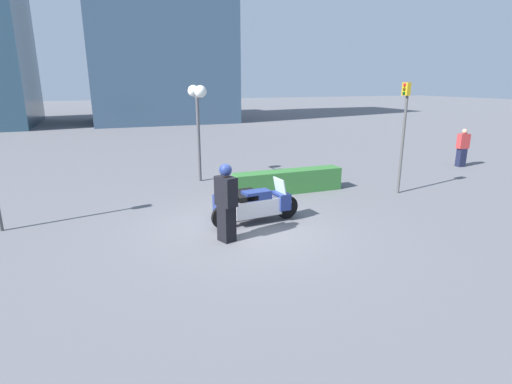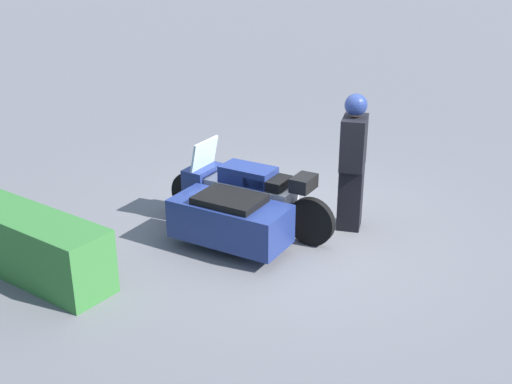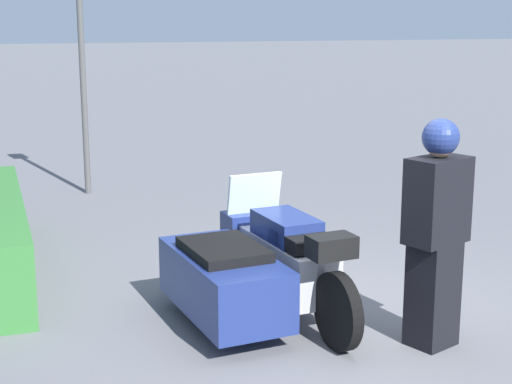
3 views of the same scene
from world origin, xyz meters
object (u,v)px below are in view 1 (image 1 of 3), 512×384
(officer_rider, at_px, (226,201))
(hedge_bush_curbside, at_px, (288,181))
(twin_lamp_post, at_px, (197,102))
(traffic_light_near, at_px, (404,123))
(police_motorcycle, at_px, (251,203))
(pedestrian_bystander, at_px, (462,148))

(officer_rider, height_order, hedge_bush_curbside, officer_rider)
(hedge_bush_curbside, height_order, twin_lamp_post, twin_lamp_post)
(traffic_light_near, bearing_deg, police_motorcycle, 9.73)
(officer_rider, bearing_deg, traffic_light_near, 175.48)
(hedge_bush_curbside, relative_size, pedestrian_bystander, 2.27)
(officer_rider, bearing_deg, hedge_bush_curbside, -154.67)
(police_motorcycle, relative_size, twin_lamp_post, 0.71)
(hedge_bush_curbside, xyz_separation_m, twin_lamp_post, (-2.38, 2.70, 2.53))
(hedge_bush_curbside, xyz_separation_m, pedestrian_bystander, (8.97, 1.12, 0.45))
(twin_lamp_post, bearing_deg, hedge_bush_curbside, -48.64)
(police_motorcycle, height_order, hedge_bush_curbside, police_motorcycle)
(hedge_bush_curbside, bearing_deg, traffic_light_near, -22.32)
(twin_lamp_post, distance_m, pedestrian_bystander, 11.65)
(police_motorcycle, relative_size, pedestrian_bystander, 1.50)
(traffic_light_near, distance_m, pedestrian_bystander, 6.30)
(officer_rider, height_order, twin_lamp_post, twin_lamp_post)
(twin_lamp_post, distance_m, traffic_light_near, 7.10)
(pedestrian_bystander, bearing_deg, hedge_bush_curbside, -76.27)
(hedge_bush_curbside, distance_m, pedestrian_bystander, 9.06)
(officer_rider, distance_m, pedestrian_bystander, 12.95)
(traffic_light_near, bearing_deg, officer_rider, 18.70)
(police_motorcycle, bearing_deg, officer_rider, -136.74)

